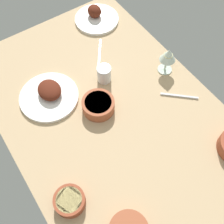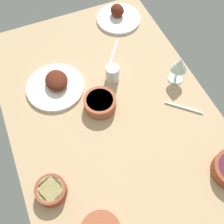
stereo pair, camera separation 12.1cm
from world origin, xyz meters
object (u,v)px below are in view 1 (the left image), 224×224
(plate_center_main, at_px, (49,94))
(spoon_loose, at_px, (179,96))
(water_tumbler, at_px, (104,74))
(bowl_pasta, at_px, (70,201))
(plate_near_viewer, at_px, (96,17))
(wine_glass, at_px, (168,56))
(bowl_potatoes, at_px, (98,105))
(fork_loose, at_px, (100,53))

(plate_center_main, height_order, spoon_loose, plate_center_main)
(water_tumbler, bearing_deg, bowl_pasta, -45.96)
(plate_near_viewer, xyz_separation_m, wine_glass, (0.49, 0.09, 0.08))
(plate_near_viewer, relative_size, water_tumbler, 2.88)
(wine_glass, bearing_deg, water_tumbler, -112.89)
(bowl_potatoes, distance_m, fork_loose, 0.33)
(plate_near_viewer, relative_size, fork_loose, 1.35)
(bowl_potatoes, xyz_separation_m, wine_glass, (-0.00, 0.39, 0.07))
(plate_near_viewer, bearing_deg, plate_center_main, -55.45)
(bowl_pasta, xyz_separation_m, wine_glass, (-0.29, 0.70, 0.07))
(plate_center_main, height_order, fork_loose, plate_center_main)
(wine_glass, xyz_separation_m, fork_loose, (-0.27, -0.21, -0.10))
(plate_near_viewer, height_order, wine_glass, wine_glass)
(plate_center_main, distance_m, water_tumbler, 0.27)
(plate_near_viewer, bearing_deg, wine_glass, 10.15)
(wine_glass, bearing_deg, spoon_loose, -15.86)
(plate_center_main, xyz_separation_m, wine_glass, (0.18, 0.54, 0.08))
(bowl_potatoes, bearing_deg, fork_loose, 146.21)
(water_tumbler, bearing_deg, bowl_potatoes, -42.46)
(plate_center_main, relative_size, wine_glass, 1.94)
(plate_near_viewer, height_order, fork_loose, plate_near_viewer)
(plate_near_viewer, relative_size, spoon_loose, 1.38)
(wine_glass, xyz_separation_m, spoon_loose, (0.16, -0.05, -0.10))
(wine_glass, height_order, spoon_loose, wine_glass)
(water_tumbler, distance_m, fork_loose, 0.17)
(bowl_pasta, bearing_deg, plate_near_viewer, 141.78)
(water_tumbler, xyz_separation_m, spoon_loose, (0.28, 0.23, -0.04))
(bowl_potatoes, distance_m, wine_glass, 0.40)
(wine_glass, xyz_separation_m, water_tumbler, (-0.12, -0.28, -0.06))
(fork_loose, xyz_separation_m, spoon_loose, (0.43, 0.16, 0.00))
(bowl_pasta, distance_m, wine_glass, 0.76)
(bowl_potatoes, xyz_separation_m, fork_loose, (-0.27, 0.18, -0.03))
(wine_glass, height_order, water_tumbler, wine_glass)
(wine_glass, distance_m, fork_loose, 0.35)
(plate_near_viewer, relative_size, bowl_pasta, 2.05)
(plate_center_main, xyz_separation_m, water_tumbler, (0.06, 0.26, 0.02))
(fork_loose, bearing_deg, bowl_potatoes, -177.76)
(spoon_loose, bearing_deg, plate_center_main, 8.46)
(plate_center_main, distance_m, wine_glass, 0.57)
(plate_near_viewer, height_order, bowl_pasta, plate_near_viewer)
(plate_near_viewer, distance_m, bowl_pasta, 0.99)
(plate_center_main, bearing_deg, bowl_pasta, -18.88)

